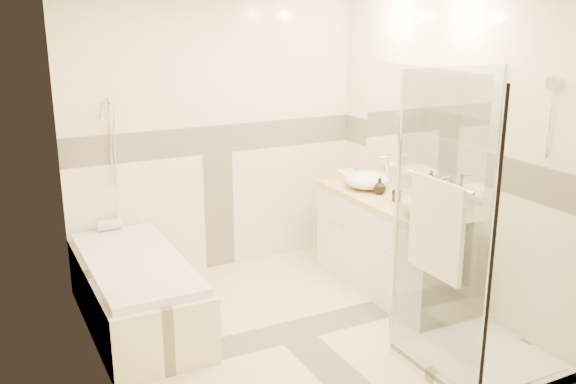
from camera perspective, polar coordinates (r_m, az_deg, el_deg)
name	(u,v)px	position (r m, az deg, el deg)	size (l,w,h in m)	color
room	(297,173)	(4.67, 0.83, 1.67)	(2.82, 3.02, 2.52)	#F3E7C1
bathtub	(137,289)	(5.20, -13.31, -8.37)	(0.75, 1.70, 0.56)	#F8ECC6
vanity	(390,244)	(5.70, 9.02, -4.62)	(0.58, 1.62, 0.85)	white
shower_enclosure	(465,299)	(4.59, 15.43, -9.16)	(0.96, 0.93, 2.04)	#F8ECC6
vessel_sink_near	(367,180)	(5.81, 7.01, 1.09)	(0.40, 0.40, 0.16)	white
vessel_sink_far	(427,204)	(5.16, 12.24, -1.02)	(0.43, 0.43, 0.17)	white
faucet_near	(387,168)	(5.91, 8.77, 2.13)	(0.12, 0.03, 0.29)	silver
faucet_far	(449,190)	(5.27, 14.12, 0.16)	(0.12, 0.03, 0.29)	silver
amenity_bottle_a	(396,193)	(5.47, 9.62, -0.10)	(0.06, 0.06, 0.14)	black
amenity_bottle_b	(380,186)	(5.66, 8.15, 0.54)	(0.11, 0.11, 0.14)	black
folded_towels	(348,176)	(6.07, 5.37, 1.42)	(0.16, 0.26, 0.08)	white
rolled_towel	(109,225)	(5.78, -15.61, -2.84)	(0.10, 0.10, 0.21)	white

